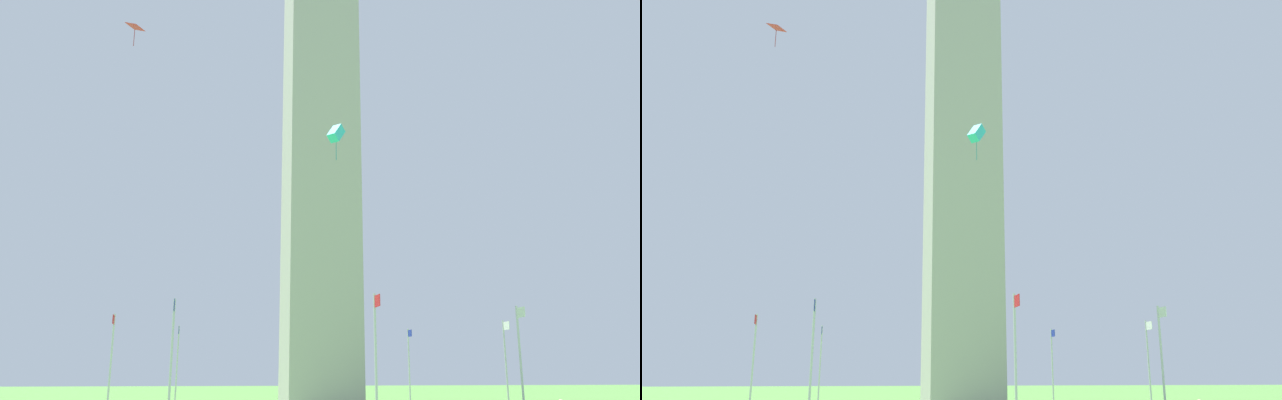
# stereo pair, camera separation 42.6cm
# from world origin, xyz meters

# --- Properties ---
(obelisk_monument) EXTENTS (5.56, 5.56, 50.57)m
(obelisk_monument) POSITION_xyz_m (0.00, 0.00, 25.28)
(obelisk_monument) COLOR #B7B2A8
(obelisk_monument) RESTS_ON ground
(flagpole_n) EXTENTS (1.12, 0.14, 7.01)m
(flagpole_n) POSITION_xyz_m (15.30, 0.00, 3.88)
(flagpole_n) COLOR silver
(flagpole_n) RESTS_ON ground
(flagpole_ne) EXTENTS (1.12, 0.14, 7.01)m
(flagpole_ne) POSITION_xyz_m (10.84, 10.77, 3.88)
(flagpole_ne) COLOR silver
(flagpole_ne) RESTS_ON ground
(flagpole_e) EXTENTS (1.12, 0.14, 7.01)m
(flagpole_e) POSITION_xyz_m (0.07, 15.23, 3.88)
(flagpole_e) COLOR silver
(flagpole_e) RESTS_ON ground
(flagpole_se) EXTENTS (1.12, 0.14, 7.01)m
(flagpole_se) POSITION_xyz_m (-10.70, 10.77, 3.88)
(flagpole_se) COLOR silver
(flagpole_se) RESTS_ON ground
(flagpole_s) EXTENTS (1.12, 0.14, 7.01)m
(flagpole_s) POSITION_xyz_m (-15.16, 0.00, 3.88)
(flagpole_s) COLOR silver
(flagpole_s) RESTS_ON ground
(flagpole_sw) EXTENTS (1.12, 0.14, 7.01)m
(flagpole_sw) POSITION_xyz_m (-10.70, -10.77, 3.88)
(flagpole_sw) COLOR silver
(flagpole_sw) RESTS_ON ground
(flagpole_w) EXTENTS (1.12, 0.14, 7.01)m
(flagpole_w) POSITION_xyz_m (0.07, -15.23, 3.88)
(flagpole_w) COLOR silver
(flagpole_w) RESTS_ON ground
(flagpole_nw) EXTENTS (1.12, 0.14, 7.01)m
(flagpole_nw) POSITION_xyz_m (10.84, -10.77, 3.88)
(flagpole_nw) COLOR silver
(flagpole_nw) RESTS_ON ground
(kite_red_diamond) EXTENTS (1.50, 1.49, 1.75)m
(kite_red_diamond) POSITION_xyz_m (5.44, -14.89, 27.24)
(kite_red_diamond) COLOR red
(kite_cyan_box) EXTENTS (1.30, 1.35, 2.45)m
(kite_cyan_box) POSITION_xyz_m (11.36, -1.21, 17.76)
(kite_cyan_box) COLOR #33C6D1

